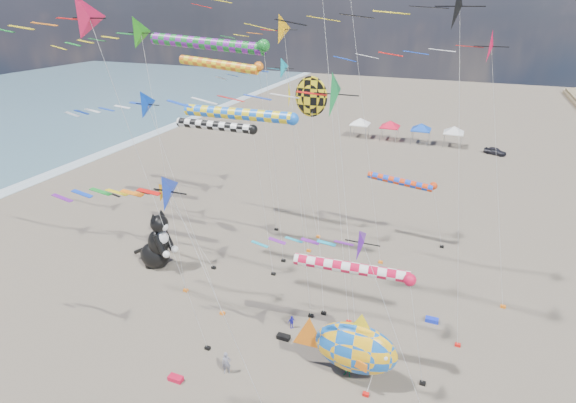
% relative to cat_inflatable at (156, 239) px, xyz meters
% --- Properties ---
extents(delta_kite_1, '(9.54, 1.95, 16.86)m').
position_rel_cat_inflatable_xyz_m(delta_kite_1, '(7.25, 10.03, 12.85)').
color(delta_kite_1, '#12A7C3').
rests_on(delta_kite_1, ground).
extents(delta_kite_2, '(10.35, 2.26, 20.35)m').
position_rel_cat_inflatable_xyz_m(delta_kite_2, '(0.87, -2.38, 16.22)').
color(delta_kite_2, '#248C18').
rests_on(delta_kite_2, ground).
extents(delta_kite_4, '(9.52, 1.66, 15.21)m').
position_rel_cat_inflatable_xyz_m(delta_kite_4, '(12.92, -13.44, 11.27)').
color(delta_kite_4, '#1B3AC4').
rests_on(delta_kite_4, ground).
extents(delta_kite_5, '(7.82, 1.83, 7.95)m').
position_rel_cat_inflatable_xyz_m(delta_kite_5, '(1.41, 1.34, 4.01)').
color(delta_kite_5, orange).
rests_on(delta_kite_5, ground).
extents(delta_kite_6, '(10.21, 1.89, 16.29)m').
position_rel_cat_inflatable_xyz_m(delta_kite_6, '(3.74, -3.84, 12.29)').
color(delta_kite_6, blue).
rests_on(delta_kite_6, ground).
extents(delta_kite_7, '(13.50, 2.32, 19.64)m').
position_rel_cat_inflatable_xyz_m(delta_kite_7, '(22.63, 4.64, 15.46)').
color(delta_kite_7, red).
rests_on(delta_kite_7, ground).
extents(delta_kite_8, '(10.56, 2.49, 20.42)m').
position_rel_cat_inflatable_xyz_m(delta_kite_8, '(7.97, 7.11, 16.22)').
color(delta_kite_8, '#FFAD0D').
rests_on(delta_kite_8, ground).
extents(delta_kite_9, '(8.77, 1.87, 11.58)m').
position_rel_cat_inflatable_xyz_m(delta_kite_9, '(19.89, -9.12, 7.62)').
color(delta_kite_9, '#5513A1').
rests_on(delta_kite_9, ground).
extents(delta_kite_10, '(14.91, 2.74, 22.24)m').
position_rel_cat_inflatable_xyz_m(delta_kite_10, '(20.12, -0.99, 17.90)').
color(delta_kite_10, black).
rests_on(delta_kite_10, ground).
extents(delta_kite_11, '(14.51, 2.40, 21.51)m').
position_rel_cat_inflatable_xyz_m(delta_kite_11, '(3.50, -7.39, 17.30)').
color(delta_kite_11, '#CF1642').
rests_on(delta_kite_11, ground).
extents(delta_kite_12, '(12.07, 2.66, 18.05)m').
position_rel_cat_inflatable_xyz_m(delta_kite_12, '(15.78, -5.21, 13.77)').
color(delta_kite_12, '#178F41').
rests_on(delta_kite_12, ground).
extents(windsock_0, '(11.22, 0.94, 18.54)m').
position_rel_cat_inflatable_xyz_m(windsock_0, '(4.00, 4.63, 15.33)').
color(windsock_0, '#167B27').
rests_on(windsock_0, ground).
extents(windsock_1, '(9.27, 0.79, 14.86)m').
position_rel_cat_inflatable_xyz_m(windsock_1, '(9.66, -1.70, 11.71)').
color(windsock_1, blue).
rests_on(windsock_1, ground).
extents(windsock_2, '(8.31, 0.72, 7.43)m').
position_rel_cat_inflatable_xyz_m(windsock_2, '(18.38, -5.24, 4.34)').
color(windsock_2, red).
rests_on(windsock_2, ground).
extents(windsock_3, '(9.77, 0.87, 16.28)m').
position_rel_cat_inflatable_xyz_m(windsock_3, '(1.75, 9.93, 13.09)').
color(windsock_3, orange).
rests_on(windsock_3, ground).
extents(windsock_4, '(8.14, 0.76, 12.73)m').
position_rel_cat_inflatable_xyz_m(windsock_4, '(5.47, 2.36, 9.59)').
color(windsock_4, black).
rests_on(windsock_4, ground).
extents(windsock_5, '(7.62, 0.71, 6.36)m').
position_rel_cat_inflatable_xyz_m(windsock_5, '(18.51, 12.41, 3.27)').
color(windsock_5, red).
rests_on(windsock_5, ground).
extents(angelfish_kite, '(3.74, 3.02, 16.69)m').
position_rel_cat_inflatable_xyz_m(angelfish_kite, '(13.11, 0.91, 12.55)').
color(angelfish_kite, yellow).
rests_on(angelfish_kite, ground).
extents(cat_inflatable, '(4.22, 2.52, 5.39)m').
position_rel_cat_inflatable_xyz_m(cat_inflatable, '(0.00, 0.00, 0.00)').
color(cat_inflatable, black).
rests_on(cat_inflatable, ground).
extents(fish_inflatable, '(6.58, 2.19, 4.90)m').
position_rel_cat_inflatable_xyz_m(fish_inflatable, '(18.78, -6.32, -0.32)').
color(fish_inflatable, blue).
rests_on(fish_inflatable, ground).
extents(person_adult, '(0.66, 0.57, 1.52)m').
position_rel_cat_inflatable_xyz_m(person_adult, '(11.47, -8.73, -1.93)').
color(person_adult, slate).
rests_on(person_adult, ground).
extents(child_green, '(0.65, 0.53, 1.22)m').
position_rel_cat_inflatable_xyz_m(child_green, '(18.50, -6.27, -2.08)').
color(child_green, '#208F50').
rests_on(child_green, ground).
extents(child_blue, '(0.58, 0.58, 0.99)m').
position_rel_cat_inflatable_xyz_m(child_blue, '(13.66, -3.34, -2.20)').
color(child_blue, '#2724BD').
rests_on(child_blue, ground).
extents(kite_bag_0, '(0.90, 0.44, 0.30)m').
position_rel_cat_inflatable_xyz_m(kite_bag_0, '(22.77, 0.98, -2.54)').
color(kite_bag_0, '#152BD2').
rests_on(kite_bag_0, ground).
extents(kite_bag_1, '(0.90, 0.44, 0.30)m').
position_rel_cat_inflatable_xyz_m(kite_bag_1, '(8.89, -10.43, -2.54)').
color(kite_bag_1, red).
rests_on(kite_bag_1, ground).
extents(kite_bag_2, '(0.90, 0.44, 0.30)m').
position_rel_cat_inflatable_xyz_m(kite_bag_2, '(13.56, -4.61, -2.54)').
color(kite_bag_2, black).
rests_on(kite_bag_2, ground).
extents(tent_row, '(19.20, 4.20, 3.80)m').
position_rel_cat_inflatable_xyz_m(tent_row, '(14.06, 46.85, 0.46)').
color(tent_row, white).
rests_on(tent_row, ground).
extents(parked_car, '(3.46, 2.41, 1.09)m').
position_rel_cat_inflatable_xyz_m(parked_car, '(27.85, 44.85, -2.15)').
color(parked_car, '#26262D').
rests_on(parked_car, ground).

